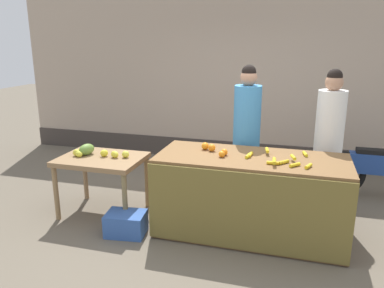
{
  "coord_description": "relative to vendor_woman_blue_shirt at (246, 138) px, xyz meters",
  "views": [
    {
      "loc": [
        0.98,
        -4.0,
        2.17
      ],
      "look_at": [
        -0.22,
        0.15,
        0.97
      ],
      "focal_mm": 35.52,
      "sensor_mm": 36.0,
      "label": 1
    }
  ],
  "objects": [
    {
      "name": "vendor_woman_white_shirt",
      "position": [
        0.99,
        0.09,
        -0.02
      ],
      "size": [
        0.34,
        0.34,
        1.83
      ],
      "color": "#33333D",
      "rests_on": "ground"
    },
    {
      "name": "market_wall_back",
      "position": [
        -0.35,
        2.03,
        0.48
      ],
      "size": [
        8.54,
        0.23,
        2.91
      ],
      "color": "tan",
      "rests_on": "ground"
    },
    {
      "name": "side_table_wooden",
      "position": [
        -1.7,
        -0.68,
        -0.29
      ],
      "size": [
        1.02,
        0.76,
        0.75
      ],
      "color": "olive",
      "rests_on": "ground"
    },
    {
      "name": "orange_pile",
      "position": [
        -0.28,
        -0.64,
        0.01
      ],
      "size": [
        0.34,
        0.32,
        0.09
      ],
      "color": "orange",
      "rests_on": "fruit_stall_counter"
    },
    {
      "name": "ground_plane",
      "position": [
        -0.35,
        -0.68,
        -0.94
      ],
      "size": [
        24.0,
        24.0,
        0.0
      ],
      "primitive_type": "plane",
      "color": "#665B4C"
    },
    {
      "name": "parked_motorcycle",
      "position": [
        1.74,
        0.8,
        -0.54
      ],
      "size": [
        1.6,
        0.18,
        0.88
      ],
      "color": "black",
      "rests_on": "ground"
    },
    {
      "name": "mango_papaya_pile",
      "position": [
        -1.84,
        -0.66,
        -0.14
      ],
      "size": [
        0.72,
        0.28,
        0.14
      ],
      "color": "yellow",
      "rests_on": "side_table_wooden"
    },
    {
      "name": "produce_crate",
      "position": [
        -1.18,
        -1.12,
        -0.81
      ],
      "size": [
        0.48,
        0.37,
        0.26
      ],
      "primitive_type": "cube",
      "rotation": [
        0.0,
        0.0,
        0.13
      ],
      "color": "#3359A5",
      "rests_on": "ground"
    },
    {
      "name": "fruit_stall_counter",
      "position": [
        0.16,
        -0.7,
        -0.48
      ],
      "size": [
        2.09,
        0.89,
        0.92
      ],
      "color": "brown",
      "rests_on": "ground"
    },
    {
      "name": "vendor_woman_blue_shirt",
      "position": [
        0.0,
        0.0,
        0.0
      ],
      "size": [
        0.34,
        0.34,
        1.86
      ],
      "color": "#33333D",
      "rests_on": "ground"
    },
    {
      "name": "produce_sack",
      "position": [
        -0.94,
        0.01,
        -0.69
      ],
      "size": [
        0.38,
        0.32,
        0.51
      ],
      "primitive_type": "ellipsoid",
      "rotation": [
        0.0,
        0.0,
        0.05
      ],
      "color": "maroon",
      "rests_on": "ground"
    },
    {
      "name": "banana_bunch_pile",
      "position": [
        0.45,
        -0.75,
        0.0
      ],
      "size": [
        0.7,
        0.59,
        0.07
      ],
      "color": "gold",
      "rests_on": "fruit_stall_counter"
    }
  ]
}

